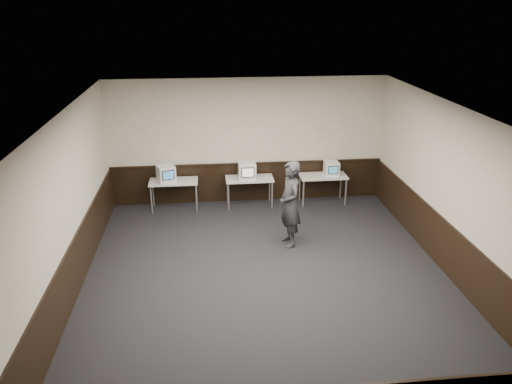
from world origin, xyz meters
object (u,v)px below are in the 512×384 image
at_px(desk_center, 249,181).
at_px(person, 290,204).
at_px(emac_right, 331,168).
at_px(emac_center, 247,170).
at_px(emac_left, 166,173).
at_px(desk_left, 174,183).
at_px(desk_right, 323,178).

height_order(desk_center, person, person).
distance_m(emac_right, person, 2.68).
xyz_separation_m(emac_center, emac_right, (2.17, 0.04, -0.04)).
relative_size(desk_center, emac_left, 2.23).
bearing_deg(emac_right, emac_center, -178.23).
relative_size(emac_left, person, 0.29).
height_order(desk_center, emac_center, emac_center).
relative_size(desk_left, desk_right, 1.00).
bearing_deg(emac_center, desk_left, 179.13).
xyz_separation_m(desk_left, emac_center, (1.84, -0.03, 0.29)).
height_order(desk_center, emac_right, emac_right).
bearing_deg(desk_left, emac_left, -174.72).
bearing_deg(desk_center, desk_left, 180.00).
height_order(emac_left, person, person).
distance_m(desk_left, person, 3.40).
bearing_deg(desk_right, emac_right, 2.44).
distance_m(desk_center, emac_right, 2.12).
xyz_separation_m(desk_right, emac_center, (-1.96, -0.03, 0.29)).
bearing_deg(emac_right, desk_left, -179.25).
bearing_deg(emac_left, desk_right, -18.83).
xyz_separation_m(desk_center, desk_right, (1.90, 0.00, 0.00)).
distance_m(desk_center, person, 2.34).
relative_size(emac_left, emac_right, 1.39).
distance_m(emac_left, emac_center, 2.01).
bearing_deg(desk_center, emac_right, 0.24).
bearing_deg(emac_center, desk_center, 28.87).
height_order(emac_left, emac_right, emac_left).
bearing_deg(desk_center, emac_center, -151.34).
height_order(desk_right, person, person).
height_order(desk_left, emac_center, emac_center).
bearing_deg(desk_right, person, -119.27).
bearing_deg(emac_right, desk_center, -179.13).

